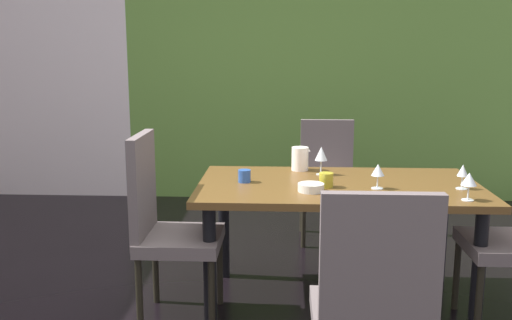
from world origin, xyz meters
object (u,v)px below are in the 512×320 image
at_px(chair_head_near, 373,304).
at_px(wine_glass_left, 469,180).
at_px(chair_head_far, 327,172).
at_px(wine_glass_right, 378,171).
at_px(wine_glass_east, 463,172).
at_px(serving_bowl_corner, 311,187).
at_px(cup_rear, 244,176).
at_px(chair_left_near, 164,221).
at_px(wine_glass_south, 321,154).
at_px(dining_table, 338,198).
at_px(cup_center, 326,180).
at_px(pitcher_north, 300,159).

bearing_deg(chair_head_near, wine_glass_left, 55.34).
height_order(chair_head_near, chair_head_far, chair_head_near).
bearing_deg(wine_glass_right, wine_glass_east, 2.08).
bearing_deg(serving_bowl_corner, wine_glass_left, -10.30).
bearing_deg(chair_head_near, cup_rear, 114.95).
relative_size(chair_left_near, wine_glass_east, 7.64).
height_order(wine_glass_south, wine_glass_east, wine_glass_south).
bearing_deg(dining_table, wine_glass_left, -28.47).
xyz_separation_m(chair_head_far, wine_glass_right, (0.17, -1.31, 0.30)).
distance_m(dining_table, wine_glass_left, 0.73).
relative_size(serving_bowl_corner, cup_center, 1.75).
xyz_separation_m(wine_glass_right, wine_glass_left, (0.42, -0.22, 0.01)).
xyz_separation_m(wine_glass_right, serving_bowl_corner, (-0.37, -0.08, -0.08)).
xyz_separation_m(chair_head_far, wine_glass_left, (0.59, -1.54, 0.31)).
bearing_deg(wine_glass_left, cup_rear, 163.63).
distance_m(dining_table, cup_rear, 0.55).
bearing_deg(chair_left_near, cup_center, 100.21).
distance_m(wine_glass_south, pitcher_north, 0.18).
distance_m(chair_head_near, wine_glass_right, 1.14).
relative_size(chair_head_near, chair_left_near, 0.97).
bearing_deg(pitcher_north, cup_center, -73.11).
bearing_deg(chair_left_near, wine_glass_left, 86.91).
bearing_deg(wine_glass_south, chair_left_near, -151.26).
distance_m(wine_glass_south, cup_rear, 0.51).
relative_size(chair_head_near, cup_center, 12.39).
bearing_deg(dining_table, wine_glass_right, -29.46).
bearing_deg(pitcher_north, wine_glass_south, -44.36).
bearing_deg(serving_bowl_corner, wine_glass_east, 6.68).
height_order(wine_glass_east, wine_glass_right, wine_glass_right).
height_order(chair_head_far, chair_left_near, chair_left_near).
bearing_deg(cup_center, cup_rear, 168.09).
bearing_deg(cup_rear, wine_glass_left, -16.37).
relative_size(chair_head_near, wine_glass_east, 7.42).
bearing_deg(pitcher_north, dining_table, -58.65).
relative_size(cup_center, cup_rear, 1.12).
bearing_deg(cup_rear, chair_head_near, -65.05).
distance_m(wine_glass_south, wine_glass_left, 0.91).
relative_size(chair_head_near, pitcher_north, 6.75).
distance_m(wine_glass_right, serving_bowl_corner, 0.38).
relative_size(wine_glass_right, cup_center, 1.70).
height_order(dining_table, cup_center, cup_center).
distance_m(dining_table, wine_glass_right, 0.30).
relative_size(wine_glass_right, serving_bowl_corner, 0.97).
xyz_separation_m(chair_head_near, wine_glass_east, (0.64, 1.11, 0.27)).
bearing_deg(wine_glass_south, wine_glass_left, -38.44).
xyz_separation_m(serving_bowl_corner, pitcher_north, (-0.05, 0.54, 0.05)).
distance_m(chair_head_far, pitcher_north, 0.92).
bearing_deg(chair_left_near, dining_table, 104.73).
distance_m(serving_bowl_corner, cup_center, 0.14).
bearing_deg(wine_glass_left, wine_glass_east, 80.26).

